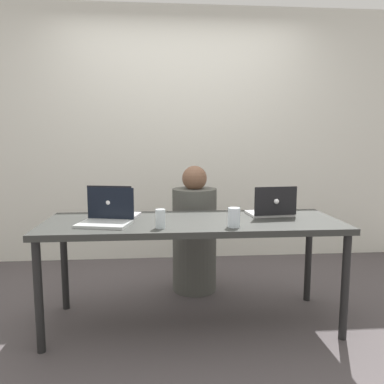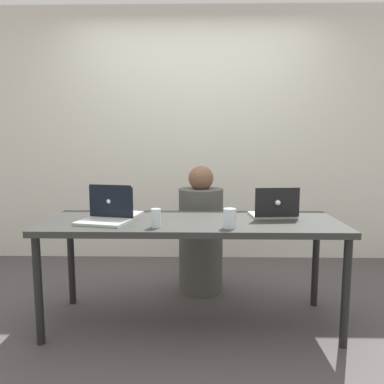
{
  "view_description": "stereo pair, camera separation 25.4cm",
  "coord_description": "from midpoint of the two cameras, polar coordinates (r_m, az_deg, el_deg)",
  "views": [
    {
      "loc": [
        -0.2,
        -2.44,
        1.24
      ],
      "look_at": [
        0.0,
        0.07,
        0.9
      ],
      "focal_mm": 35.0,
      "sensor_mm": 36.0,
      "label": 1
    },
    {
      "loc": [
        0.05,
        -2.45,
        1.24
      ],
      "look_at": [
        0.0,
        0.07,
        0.9
      ],
      "focal_mm": 35.0,
      "sensor_mm": 36.0,
      "label": 2
    }
  ],
  "objects": [
    {
      "name": "water_glass_left",
      "position": [
        2.28,
        -8.03,
        -4.28
      ],
      "size": [
        0.06,
        0.06,
        0.12
      ],
      "color": "silver",
      "rests_on": "desk"
    },
    {
      "name": "water_glass_right",
      "position": [
        2.29,
        3.26,
        -4.12
      ],
      "size": [
        0.08,
        0.08,
        0.12
      ],
      "color": "silver",
      "rests_on": "desk"
    },
    {
      "name": "laptop_back_right",
      "position": [
        2.67,
        9.37,
        -2.62
      ],
      "size": [
        0.32,
        0.26,
        0.21
      ],
      "rotation": [
        0.0,
        0.0,
        3.23
      ],
      "color": "silver",
      "rests_on": "desk"
    },
    {
      "name": "desk",
      "position": [
        2.51,
        -2.78,
        -5.68
      ],
      "size": [
        1.96,
        0.69,
        0.72
      ],
      "color": "#2F302D",
      "rests_on": "ground"
    },
    {
      "name": "laptop_back_left",
      "position": [
        2.63,
        -14.57,
        -2.85
      ],
      "size": [
        0.34,
        0.3,
        0.23
      ],
      "rotation": [
        0.0,
        0.0,
        2.93
      ],
      "color": "#B4B2B7",
      "rests_on": "desk"
    },
    {
      "name": "back_wall",
      "position": [
        3.97,
        -3.58,
        8.52
      ],
      "size": [
        5.09,
        0.1,
        2.6
      ],
      "primitive_type": "cube",
      "color": "silver",
      "rests_on": "ground"
    },
    {
      "name": "ground_plane",
      "position": [
        2.74,
        -2.68,
        -19.25
      ],
      "size": [
        12.0,
        12.0,
        0.0
      ],
      "primitive_type": "plane",
      "color": "#4B4446"
    },
    {
      "name": "laptop_front_left",
      "position": [
        2.46,
        -15.8,
        -3.62
      ],
      "size": [
        0.36,
        0.3,
        0.22
      ],
      "rotation": [
        0.0,
        0.0,
        -0.23
      ],
      "color": "#B3B8B7",
      "rests_on": "desk"
    },
    {
      "name": "person_at_center",
      "position": [
        3.13,
        -1.95,
        -6.68
      ],
      "size": [
        0.42,
        0.42,
        1.05
      ],
      "rotation": [
        0.0,
        0.0,
        3.31
      ],
      "color": "#4E4E49",
      "rests_on": "ground"
    }
  ]
}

